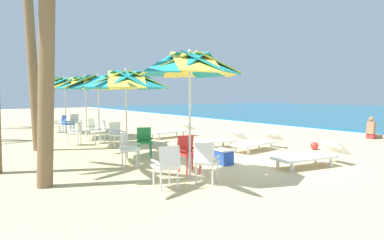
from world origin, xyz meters
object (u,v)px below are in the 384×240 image
(plastic_chair_0, at_px, (167,164))
(plastic_chair_8, at_px, (89,128))
(plastic_chair_7, at_px, (76,132))
(plastic_chair_9, at_px, (76,121))
(plastic_chair_3, at_px, (128,147))
(plastic_chair_5, at_px, (116,133))
(beach_umbrella_4, at_px, (65,84))
(palm_tree_1, at_px, (31,40))
(sun_lounger_3, at_px, (172,131))
(beach_umbrella_1, at_px, (126,81))
(beach_umbrella_2, at_px, (98,83))
(beach_umbrella_3, at_px, (86,84))
(beach_umbrella_0, at_px, (190,66))
(sun_lounger_2, at_px, (217,140))
(beach_ball, at_px, (314,146))
(plastic_chair_10, at_px, (54,122))
(sun_lounger_0, at_px, (311,156))
(sun_lounger_1, at_px, (258,142))
(plastic_chair_11, at_px, (67,123))
(plastic_chair_1, at_px, (188,151))
(palm_tree_2, at_px, (45,23))
(plastic_chair_4, at_px, (144,140))
(cooler_box, at_px, (223,157))
(beachgoer_seated, at_px, (373,132))

(plastic_chair_0, relative_size, plastic_chair_8, 1.00)
(plastic_chair_7, xyz_separation_m, plastic_chair_9, (-4.47, 1.29, 0.00))
(plastic_chair_3, distance_m, plastic_chair_5, 3.18)
(beach_umbrella_4, xyz_separation_m, palm_tree_1, (4.86, -2.26, 1.22))
(plastic_chair_0, bearing_deg, sun_lounger_3, 146.93)
(palm_tree_1, bearing_deg, beach_umbrella_1, 31.74)
(beach_umbrella_2, relative_size, beach_umbrella_3, 0.97)
(beach_umbrella_0, height_order, sun_lounger_2, beach_umbrella_0)
(beach_ball, bearing_deg, sun_lounger_2, -132.02)
(plastic_chair_10, xyz_separation_m, sun_lounger_0, (11.69, 3.48, -0.22))
(sun_lounger_0, distance_m, sun_lounger_1, 2.58)
(plastic_chair_7, bearing_deg, plastic_chair_11, 169.83)
(plastic_chair_0, xyz_separation_m, plastic_chair_1, (-0.92, 1.15, 0.00))
(beach_umbrella_1, xyz_separation_m, beach_umbrella_4, (-7.87, 0.39, 0.14))
(plastic_chair_3, relative_size, plastic_chair_8, 1.00)
(plastic_chair_7, height_order, sun_lounger_2, plastic_chair_7)
(beach_umbrella_0, height_order, plastic_chair_10, beach_umbrella_0)
(beach_umbrella_2, xyz_separation_m, beach_ball, (4.95, 5.53, -2.09))
(plastic_chair_7, bearing_deg, plastic_chair_5, 37.79)
(sun_lounger_2, distance_m, palm_tree_2, 6.65)
(sun_lounger_0, bearing_deg, sun_lounger_1, 163.99)
(plastic_chair_3, bearing_deg, beach_ball, 77.98)
(plastic_chair_8, bearing_deg, plastic_chair_11, -178.05)
(beach_umbrella_1, distance_m, plastic_chair_3, 2.00)
(beach_umbrella_1, height_order, beach_umbrella_2, beach_umbrella_1)
(beach_umbrella_3, relative_size, beach_ball, 10.03)
(palm_tree_2, bearing_deg, plastic_chair_11, 163.11)
(sun_lounger_0, bearing_deg, plastic_chair_9, -167.72)
(plastic_chair_5, xyz_separation_m, plastic_chair_10, (-5.91, -0.67, 0.00))
(palm_tree_1, relative_size, beach_ball, 21.77)
(beach_ball, bearing_deg, beach_umbrella_4, -152.24)
(sun_lounger_0, bearing_deg, plastic_chair_10, -163.41)
(plastic_chair_9, bearing_deg, plastic_chair_0, -7.81)
(sun_lounger_2, bearing_deg, plastic_chair_1, -51.02)
(beach_umbrella_2, bearing_deg, plastic_chair_4, 6.87)
(beach_umbrella_0, xyz_separation_m, palm_tree_2, (-1.13, -2.64, 0.76))
(plastic_chair_3, bearing_deg, plastic_chair_8, 171.87)
(sun_lounger_3, xyz_separation_m, cooler_box, (5.41, -1.83, -0.08))
(sun_lounger_2, bearing_deg, palm_tree_2, -74.26)
(palm_tree_1, bearing_deg, beachgoer_seated, 67.10)
(beach_umbrella_0, bearing_deg, palm_tree_2, -113.18)
(plastic_chair_5, relative_size, palm_tree_2, 0.17)
(plastic_chair_4, distance_m, plastic_chair_10, 8.11)
(beach_umbrella_1, xyz_separation_m, beachgoer_seated, (2.04, 10.09, -1.92))
(plastic_chair_9, bearing_deg, beach_umbrella_1, -6.30)
(plastic_chair_5, bearing_deg, plastic_chair_9, 176.99)
(palm_tree_1, distance_m, palm_tree_2, 4.75)
(plastic_chair_10, xyz_separation_m, sun_lounger_3, (4.78, 3.68, -0.22))
(plastic_chair_4, height_order, beachgoer_seated, beachgoer_seated)
(cooler_box, bearing_deg, beach_umbrella_2, -162.34)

